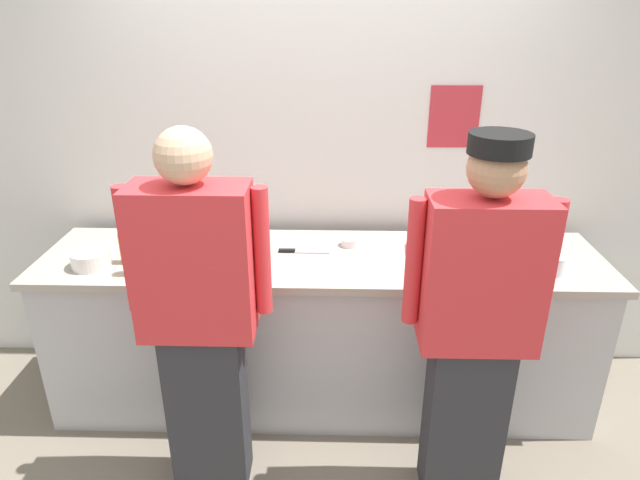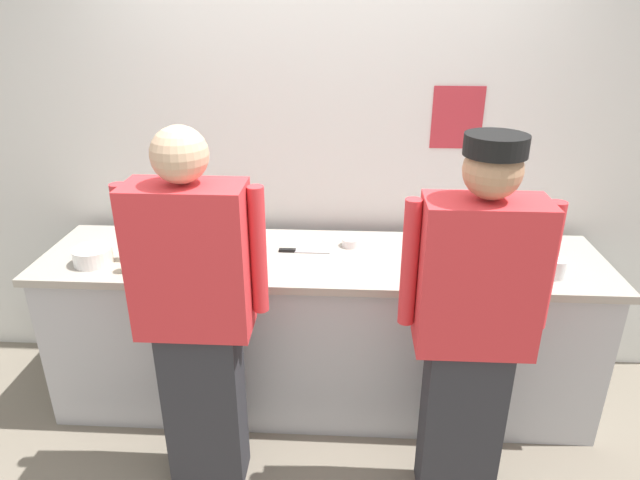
% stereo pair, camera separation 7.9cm
% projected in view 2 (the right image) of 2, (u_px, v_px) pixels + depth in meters
% --- Properties ---
extents(ground_plane, '(9.00, 9.00, 0.00)m').
position_uv_depth(ground_plane, '(318.00, 442.00, 2.95)').
color(ground_plane, slate).
extents(wall_back, '(4.67, 0.11, 2.99)m').
position_uv_depth(wall_back, '(327.00, 129.00, 3.14)').
color(wall_back, silver).
rests_on(wall_back, ground).
extents(prep_counter, '(2.98, 0.71, 0.92)m').
position_uv_depth(prep_counter, '(322.00, 330.00, 3.11)').
color(prep_counter, '#B2B2B7').
rests_on(prep_counter, ground).
extents(chef_near_left, '(0.63, 0.24, 1.74)m').
position_uv_depth(chef_near_left, '(196.00, 312.00, 2.40)').
color(chef_near_left, '#2D2D33').
rests_on(chef_near_left, ground).
extents(chef_center, '(0.62, 0.24, 1.73)m').
position_uv_depth(chef_center, '(473.00, 324.00, 2.31)').
color(chef_center, '#2D2D33').
rests_on(chef_center, ground).
extents(plate_stack_front, '(0.20, 0.20, 0.08)m').
position_uv_depth(plate_stack_front, '(93.00, 256.00, 2.83)').
color(plate_stack_front, white).
rests_on(plate_stack_front, prep_counter).
extents(mixing_bowl_steel, '(0.31, 0.31, 0.13)m').
position_uv_depth(mixing_bowl_steel, '(237.00, 240.00, 2.96)').
color(mixing_bowl_steel, '#B7BABF').
rests_on(mixing_bowl_steel, prep_counter).
extents(sheet_tray, '(0.52, 0.36, 0.02)m').
position_uv_depth(sheet_tray, '(456.00, 258.00, 2.87)').
color(sheet_tray, '#B7BABF').
rests_on(sheet_tray, prep_counter).
extents(squeeze_bottle_primary, '(0.06, 0.06, 0.20)m').
position_uv_depth(squeeze_bottle_primary, '(126.00, 243.00, 2.85)').
color(squeeze_bottle_primary, orange).
rests_on(squeeze_bottle_primary, prep_counter).
extents(squeeze_bottle_secondary, '(0.06, 0.06, 0.20)m').
position_uv_depth(squeeze_bottle_secondary, '(132.00, 254.00, 2.72)').
color(squeeze_bottle_secondary, '#E5E066').
rests_on(squeeze_bottle_secondary, prep_counter).
extents(ramekin_red_sauce, '(0.10, 0.10, 0.04)m').
position_uv_depth(ramekin_red_sauce, '(351.00, 242.00, 3.04)').
color(ramekin_red_sauce, white).
rests_on(ramekin_red_sauce, prep_counter).
extents(ramekin_green_sauce, '(0.09, 0.09, 0.04)m').
position_uv_depth(ramekin_green_sauce, '(165.00, 235.00, 3.13)').
color(ramekin_green_sauce, white).
rests_on(ramekin_green_sauce, prep_counter).
extents(ramekin_yellow_sauce, '(0.09, 0.09, 0.05)m').
position_uv_depth(ramekin_yellow_sauce, '(139.00, 243.00, 3.02)').
color(ramekin_yellow_sauce, white).
rests_on(ramekin_yellow_sauce, prep_counter).
extents(deli_cup, '(0.09, 0.09, 0.09)m').
position_uv_depth(deli_cup, '(556.00, 269.00, 2.69)').
color(deli_cup, white).
rests_on(deli_cup, prep_counter).
extents(chefs_knife, '(0.28, 0.03, 0.02)m').
position_uv_depth(chefs_knife, '(300.00, 251.00, 2.97)').
color(chefs_knife, '#B7BABF').
rests_on(chefs_knife, prep_counter).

